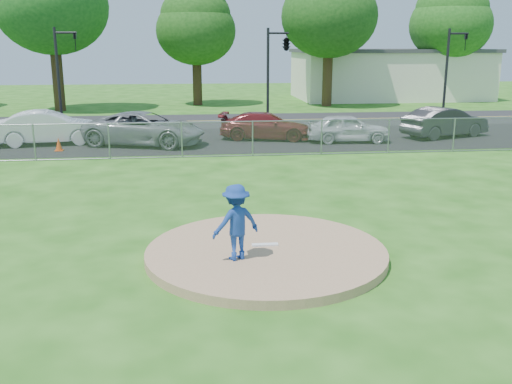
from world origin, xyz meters
TOP-DOWN VIEW (x-y plane):
  - ground at (0.00, 10.00)m, footprint 120.00×120.00m
  - pitchers_mound at (0.00, 0.00)m, footprint 5.40×5.40m
  - pitching_rubber at (0.00, 0.20)m, footprint 0.60×0.15m
  - chain_link_fence at (0.00, 12.00)m, footprint 40.00×0.06m
  - parking_lot at (0.00, 16.50)m, footprint 50.00×8.00m
  - street at (0.00, 24.00)m, footprint 60.00×7.00m
  - commercial_building at (16.00, 38.00)m, footprint 16.40×9.40m
  - tree_center at (-1.00, 34.00)m, footprint 6.16×6.16m
  - tree_right at (9.00, 32.00)m, footprint 7.28×7.28m
  - tree_far_right at (20.00, 35.00)m, footprint 6.72×6.72m
  - traffic_signal_left at (-8.76, 22.00)m, footprint 1.28×0.20m
  - traffic_signal_center at (3.97, 22.00)m, footprint 1.42×2.48m
  - traffic_signal_right at (14.24, 22.00)m, footprint 1.28×0.20m
  - pitcher at (-0.71, -0.54)m, footprint 1.20×0.96m
  - traffic_cone at (-7.54, 14.22)m, footprint 0.31×0.31m
  - parked_car_white at (-8.34, 16.07)m, footprint 5.06×2.38m
  - parked_car_gray at (-3.78, 15.35)m, footprint 6.17×4.20m
  - parked_car_darkred at (2.15, 16.39)m, footprint 4.95×2.90m
  - parked_car_pearl at (6.04, 15.12)m, footprint 4.12×1.88m
  - parked_car_charcoal at (11.44, 16.09)m, footprint 4.93×3.13m

SIDE VIEW (x-z plane):
  - ground at x=0.00m, z-range 0.00..0.00m
  - street at x=0.00m, z-range 0.00..0.01m
  - parking_lot at x=0.00m, z-range 0.00..0.01m
  - pitchers_mound at x=0.00m, z-range 0.00..0.20m
  - pitching_rubber at x=0.00m, z-range 0.20..0.24m
  - traffic_cone at x=-7.54m, z-range 0.01..0.61m
  - parked_car_darkred at x=2.15m, z-range 0.01..1.36m
  - parked_car_pearl at x=6.04m, z-range 0.01..1.38m
  - chain_link_fence at x=0.00m, z-range 0.00..1.50m
  - parked_car_charcoal at x=11.44m, z-range 0.01..1.54m
  - parked_car_gray at x=-3.78m, z-range 0.01..1.58m
  - parked_car_white at x=-8.34m, z-range 0.01..1.61m
  - pitcher at x=-0.71m, z-range 0.20..1.83m
  - commercial_building at x=16.00m, z-range 0.01..4.31m
  - traffic_signal_left at x=-8.76m, z-range 0.56..6.16m
  - traffic_signal_right at x=14.24m, z-range 0.56..6.16m
  - traffic_signal_center at x=3.97m, z-range 1.81..7.41m
  - tree_center at x=-1.00m, z-range 1.55..11.39m
  - tree_far_right at x=20.00m, z-range 1.69..12.43m
  - tree_right at x=9.00m, z-range 1.83..13.47m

